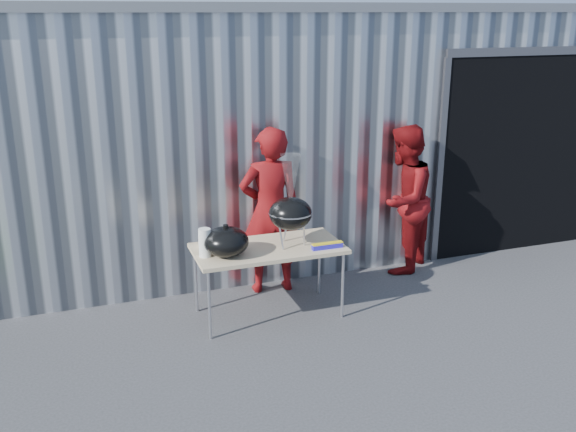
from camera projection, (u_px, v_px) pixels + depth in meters
name	position (u px, v px, depth m)	size (l,w,h in m)	color
ground	(338.00, 350.00, 5.98)	(80.00, 80.00, 0.00)	#333336
building	(275.00, 111.00, 9.92)	(8.20, 6.20, 3.10)	silver
folding_table	(268.00, 250.00, 6.47)	(1.50, 0.75, 0.75)	tan
kettle_grill	(290.00, 206.00, 6.37)	(0.44, 0.44, 0.94)	black
grill_lid	(226.00, 242.00, 6.18)	(0.44, 0.44, 0.32)	black
paper_towels	(205.00, 243.00, 6.16)	(0.12, 0.12, 0.28)	white
white_tub	(210.00, 241.00, 6.46)	(0.20, 0.15, 0.10)	white
foil_box	(327.00, 246.00, 6.39)	(0.32, 0.05, 0.06)	#221BB3
person_cook	(270.00, 211.00, 7.01)	(0.68, 0.44, 1.86)	#680B0D
person_bystander	(403.00, 199.00, 7.59)	(0.86, 0.67, 1.77)	#680B0D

